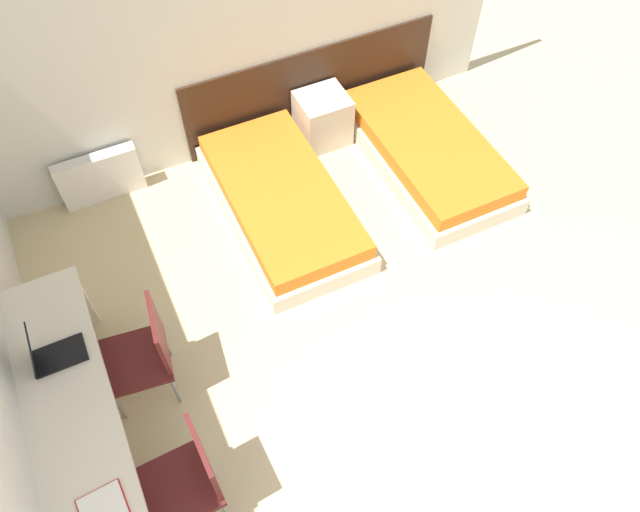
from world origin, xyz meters
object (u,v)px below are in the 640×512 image
(bed_near_window, at_px, (282,202))
(chair_near_notebook, at_px, (187,478))
(chair_near_laptop, at_px, (144,352))
(bed_near_door, at_px, (427,150))
(laptop, at_px, (49,354))
(nightstand, at_px, (323,118))

(bed_near_window, xyz_separation_m, chair_near_notebook, (-1.53, -2.09, 0.33))
(bed_near_window, bearing_deg, chair_near_laptop, -143.55)
(chair_near_laptop, bearing_deg, chair_near_notebook, -82.76)
(bed_near_door, bearing_deg, laptop, -163.62)
(bed_near_window, xyz_separation_m, bed_near_door, (1.52, 0.00, 0.00))
(laptop, bearing_deg, bed_near_window, 27.18)
(bed_near_door, height_order, laptop, laptop)
(chair_near_notebook, bearing_deg, bed_near_window, 51.76)
(nightstand, bearing_deg, bed_near_window, -135.59)
(nightstand, height_order, chair_near_notebook, chair_near_notebook)
(bed_near_window, height_order, bed_near_door, same)
(bed_near_window, xyz_separation_m, nightstand, (0.76, 0.75, 0.09))
(bed_near_window, bearing_deg, laptop, -152.94)
(bed_near_door, relative_size, laptop, 5.55)
(bed_near_door, xyz_separation_m, laptop, (-3.59, -1.05, 0.63))
(nightstand, distance_m, laptop, 3.39)
(bed_near_window, relative_size, bed_near_door, 1.00)
(chair_near_notebook, xyz_separation_m, laptop, (-0.54, 1.03, 0.30))
(chair_near_notebook, bearing_deg, bed_near_door, 32.33)
(nightstand, relative_size, laptop, 1.49)
(bed_near_door, relative_size, chair_near_notebook, 2.09)
(bed_near_door, distance_m, nightstand, 1.07)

